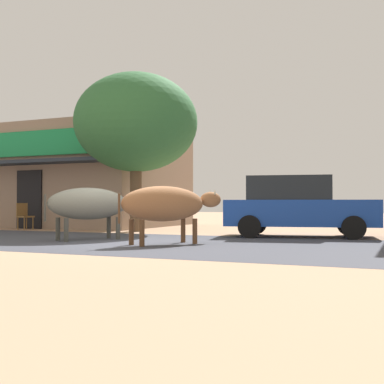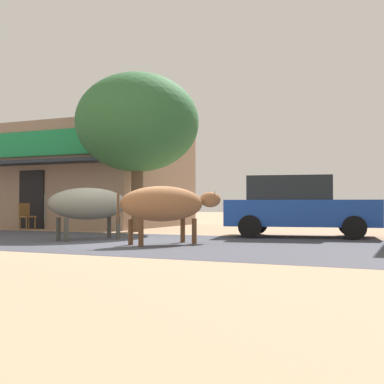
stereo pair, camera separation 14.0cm
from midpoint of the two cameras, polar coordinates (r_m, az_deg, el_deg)
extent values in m
plane|color=tan|center=(12.09, -7.79, -5.57)|extent=(80.00, 80.00, 0.00)
cube|color=#3E404A|center=(12.09, -7.79, -5.56)|extent=(72.00, 5.89, 0.00)
cube|color=gray|center=(21.57, -12.67, 1.54)|extent=(7.68, 5.98, 3.92)
cube|color=#198C4C|center=(19.28, -18.00, 5.18)|extent=(6.14, 0.10, 0.90)
cube|color=#262D38|center=(18.92, -18.79, 3.16)|extent=(7.37, 0.90, 0.12)
cube|color=black|center=(19.18, -17.97, -0.80)|extent=(1.10, 0.06, 2.10)
cylinder|color=brown|center=(16.55, -6.56, -0.55)|extent=(0.38, 0.38, 2.24)
ellipsoid|color=#2F6837|center=(16.75, -6.53, 7.75)|extent=(4.00, 4.00, 3.20)
cube|color=#1943A5|center=(14.12, 11.82, -2.30)|extent=(4.25, 2.50, 0.70)
cube|color=#1E2328|center=(14.14, 10.59, 0.41)|extent=(2.46, 2.03, 0.64)
cylinder|color=black|center=(15.07, 16.82, -3.54)|extent=(0.62, 0.29, 0.60)
cylinder|color=black|center=(13.28, 17.38, -3.84)|extent=(0.62, 0.29, 0.60)
cylinder|color=black|center=(15.11, 6.95, -3.58)|extent=(0.62, 0.29, 0.60)
cylinder|color=black|center=(13.32, 6.16, -3.88)|extent=(0.62, 0.29, 0.60)
ellipsoid|color=gray|center=(12.83, -11.82, -1.29)|extent=(1.66, 2.19, 0.79)
ellipsoid|color=gray|center=(13.45, -6.77, -0.89)|extent=(0.52, 0.63, 0.36)
cone|color=beige|center=(13.56, -6.80, -0.13)|extent=(0.06, 0.06, 0.12)
cone|color=beige|center=(13.39, -6.36, -0.12)|extent=(0.06, 0.06, 0.12)
cylinder|color=#474840|center=(13.37, -9.61, -3.94)|extent=(0.11, 0.11, 0.56)
cylinder|color=#474840|center=(12.94, -8.60, -4.03)|extent=(0.11, 0.11, 0.56)
cylinder|color=#474840|center=(12.80, -15.10, -4.03)|extent=(0.11, 0.11, 0.56)
cylinder|color=#474840|center=(12.34, -14.24, -4.14)|extent=(0.11, 0.11, 0.56)
cylinder|color=#474840|center=(12.40, -16.46, -1.72)|extent=(0.05, 0.05, 0.63)
ellipsoid|color=#9D673F|center=(11.23, -3.56, -1.32)|extent=(1.71, 2.10, 0.78)
ellipsoid|color=#9D673F|center=(11.92, 1.76, -0.86)|extent=(0.54, 0.62, 0.36)
cone|color=beige|center=(12.03, 1.68, 0.00)|extent=(0.06, 0.06, 0.12)
cone|color=beige|center=(11.87, 2.24, 0.02)|extent=(0.06, 0.06, 0.12)
cylinder|color=brown|center=(11.80, -1.34, -4.31)|extent=(0.11, 0.11, 0.56)
cylinder|color=brown|center=(11.39, -0.03, -4.42)|extent=(0.11, 0.11, 0.56)
cylinder|color=brown|center=(11.15, -7.17, -4.48)|extent=(0.11, 0.11, 0.56)
cylinder|color=brown|center=(10.71, -6.01, -4.61)|extent=(0.11, 0.11, 0.56)
cylinder|color=brown|center=(10.73, -8.54, -1.85)|extent=(0.05, 0.05, 0.62)
cube|color=brown|center=(18.44, -18.37, -2.64)|extent=(0.52, 0.52, 0.05)
cube|color=brown|center=(18.60, -18.73, -1.86)|extent=(0.13, 0.44, 0.44)
cylinder|color=brown|center=(18.41, -17.61, -3.38)|extent=(0.04, 0.04, 0.43)
cylinder|color=brown|center=(18.20, -18.49, -3.40)|extent=(0.04, 0.04, 0.43)
cylinder|color=brown|center=(18.70, -18.26, -3.34)|extent=(0.04, 0.04, 0.43)
cylinder|color=brown|center=(18.49, -19.14, -3.36)|extent=(0.04, 0.04, 0.43)
camera|label=1|loc=(0.07, -90.32, 0.01)|focal=47.59mm
camera|label=2|loc=(0.07, 89.68, -0.01)|focal=47.59mm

